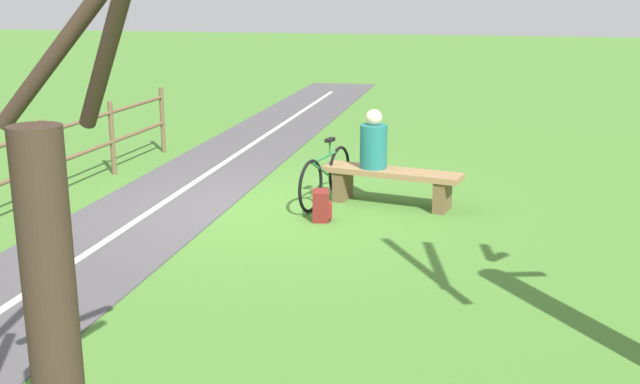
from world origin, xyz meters
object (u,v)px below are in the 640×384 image
at_px(backpack, 321,206).
at_px(bicycle, 326,177).
at_px(tree_by_path, 52,282).
at_px(person_seated, 374,143).
at_px(bench, 391,180).

bearing_deg(backpack, bicycle, -82.08).
bearing_deg(tree_by_path, person_seated, -94.99).
relative_size(person_seated, backpack, 2.07).
distance_m(bicycle, tree_by_path, 7.07).
height_order(bench, backpack, bench).
bearing_deg(person_seated, tree_by_path, 97.56).
bearing_deg(tree_by_path, backpack, -90.88).
relative_size(person_seated, bicycle, 0.49).
height_order(bench, tree_by_path, tree_by_path).
height_order(bicycle, backpack, bicycle).
distance_m(bench, bicycle, 0.92).
bearing_deg(bench, tree_by_path, 95.38).
distance_m(bench, backpack, 1.23).
height_order(person_seated, bicycle, person_seated).
xyz_separation_m(backpack, tree_by_path, (0.09, 6.16, 1.31)).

